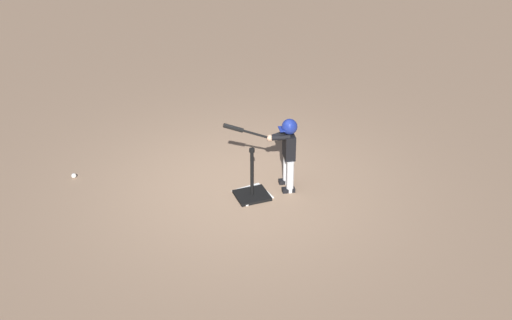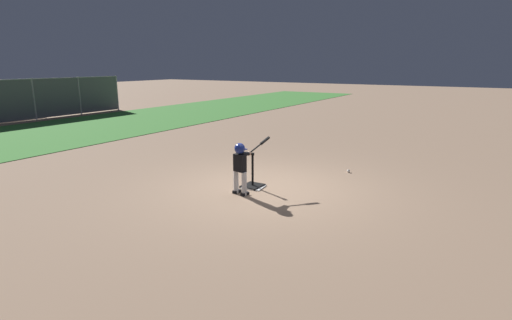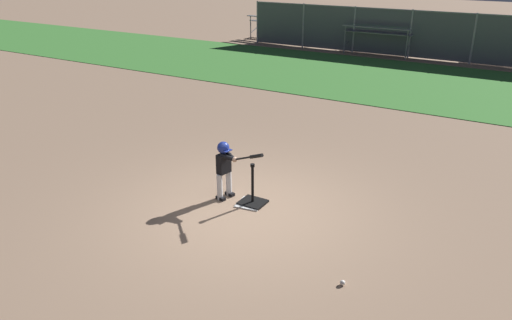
# 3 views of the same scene
# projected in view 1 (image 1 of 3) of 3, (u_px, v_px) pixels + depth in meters

# --- Properties ---
(ground_plane) EXTENTS (90.00, 90.00, 0.00)m
(ground_plane) POSITION_uv_depth(u_px,v_px,m) (240.00, 187.00, 10.20)
(ground_plane) COLOR #93755B
(home_plate) EXTENTS (0.50, 0.50, 0.02)m
(home_plate) POSITION_uv_depth(u_px,v_px,m) (252.00, 194.00, 10.00)
(home_plate) COLOR white
(home_plate) RESTS_ON ground_plane
(batting_tee) EXTENTS (0.45, 0.41, 0.77)m
(batting_tee) POSITION_uv_depth(u_px,v_px,m) (252.00, 190.00, 9.92)
(batting_tee) COLOR black
(batting_tee) RESTS_ON ground_plane
(batter_child) EXTENTS (1.02, 0.38, 1.10)m
(batter_child) POSITION_uv_depth(u_px,v_px,m) (286.00, 145.00, 9.84)
(batter_child) COLOR silver
(batter_child) RESTS_ON ground_plane
(baseball) EXTENTS (0.07, 0.07, 0.07)m
(baseball) POSITION_uv_depth(u_px,v_px,m) (74.00, 176.00, 10.39)
(baseball) COLOR white
(baseball) RESTS_ON ground_plane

